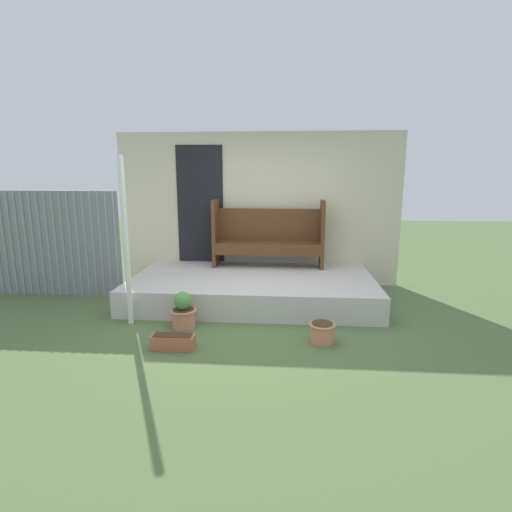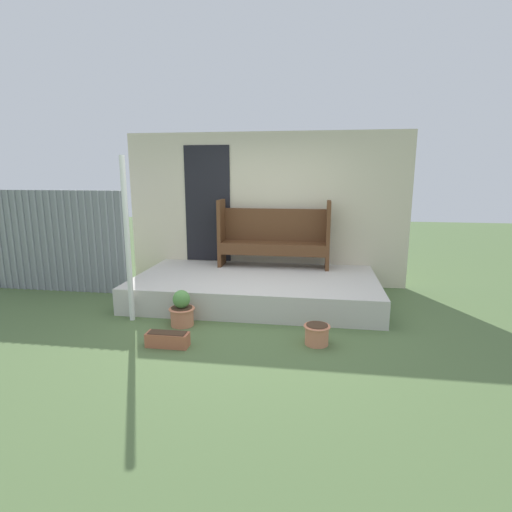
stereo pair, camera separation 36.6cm
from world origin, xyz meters
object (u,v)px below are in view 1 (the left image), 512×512
at_px(flower_pot_left, 183,312).
at_px(flower_pot_middle, 322,332).
at_px(support_post, 126,242).
at_px(bench, 268,234).
at_px(planter_box_rect, 173,342).

bearing_deg(flower_pot_left, flower_pot_middle, -10.89).
bearing_deg(support_post, bench, 46.73).
bearing_deg(bench, flower_pot_middle, -71.69).
bearing_deg(flower_pot_middle, bench, 108.29).
height_order(support_post, flower_pot_middle, support_post).
relative_size(flower_pot_middle, planter_box_rect, 0.64).
height_order(support_post, planter_box_rect, support_post).
height_order(support_post, bench, support_post).
xyz_separation_m(bench, flower_pot_middle, (0.73, -2.22, -0.79)).
relative_size(bench, flower_pot_left, 3.92).
xyz_separation_m(bench, planter_box_rect, (-0.93, -2.53, -0.84)).
bearing_deg(bench, planter_box_rect, -110.07).
xyz_separation_m(support_post, flower_pot_left, (0.72, -0.09, -0.87)).
distance_m(support_post, planter_box_rect, 1.45).
height_order(flower_pot_middle, planter_box_rect, flower_pot_middle).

